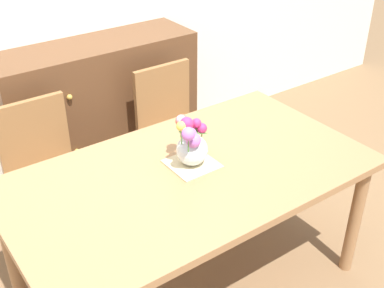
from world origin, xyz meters
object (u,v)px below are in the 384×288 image
object	(u,v)px
chair_right	(172,123)
flower_vase	(191,143)
dining_table	(190,185)
dresser	(100,110)
chair_left	(44,165)

from	to	relation	value
chair_right	flower_vase	bearing A→B (deg)	62.81
dining_table	dresser	distance (m)	1.35
chair_right	dresser	size ratio (longest dim) A/B	0.64
dining_table	dresser	bearing A→B (deg)	83.43
chair_right	flower_vase	distance (m)	0.98
dining_table	chair_right	distance (m)	0.97
dining_table	chair_left	world-z (taller)	chair_left
dining_table	flower_vase	distance (m)	0.22
dining_table	dresser	xyz separation A→B (m)	(0.15, 1.33, -0.18)
chair_left	dresser	xyz separation A→B (m)	(0.60, 0.48, -0.02)
dresser	chair_right	bearing A→B (deg)	-58.46
flower_vase	dining_table	bearing A→B (deg)	-131.50
chair_left	flower_vase	distance (m)	1.01
dining_table	flower_vase	xyz separation A→B (m)	(0.04, 0.04, 0.21)
dining_table	chair_right	world-z (taller)	chair_right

